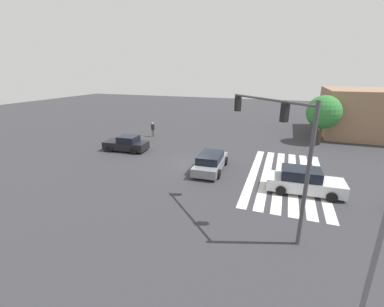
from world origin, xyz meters
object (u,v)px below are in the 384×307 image
(tree_corner_a, at_px, (324,112))
(traffic_signal_mast, at_px, (282,138))
(car_1, at_px, (127,144))
(car_0, at_px, (304,181))
(car_2, at_px, (211,162))
(pedestrian, at_px, (153,129))

(tree_corner_a, bearing_deg, traffic_signal_mast, 168.05)
(car_1, bearing_deg, car_0, 161.89)
(traffic_signal_mast, bearing_deg, car_2, -5.97)
(car_2, xyz_separation_m, tree_corner_a, (12.13, -9.06, 2.67))
(pedestrian, bearing_deg, car_2, 3.80)
(car_1, bearing_deg, traffic_signal_mast, 144.91)
(car_1, bearing_deg, car_2, 162.12)
(traffic_signal_mast, height_order, car_0, traffic_signal_mast)
(traffic_signal_mast, height_order, tree_corner_a, traffic_signal_mast)
(car_1, bearing_deg, pedestrian, -91.48)
(pedestrian, height_order, tree_corner_a, tree_corner_a)
(car_0, height_order, car_1, car_0)
(car_0, xyz_separation_m, tree_corner_a, (13.83, -2.30, 2.62))
(car_2, bearing_deg, traffic_signal_mast, -143.56)
(tree_corner_a, bearing_deg, pedestrian, 101.69)
(car_0, relative_size, car_1, 1.10)
(pedestrian, bearing_deg, car_0, 13.23)
(car_0, distance_m, car_2, 6.97)
(car_0, height_order, pedestrian, pedestrian)
(traffic_signal_mast, relative_size, car_1, 1.49)
(car_0, bearing_deg, car_1, 164.30)
(car_0, bearing_deg, traffic_signal_mast, -111.03)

